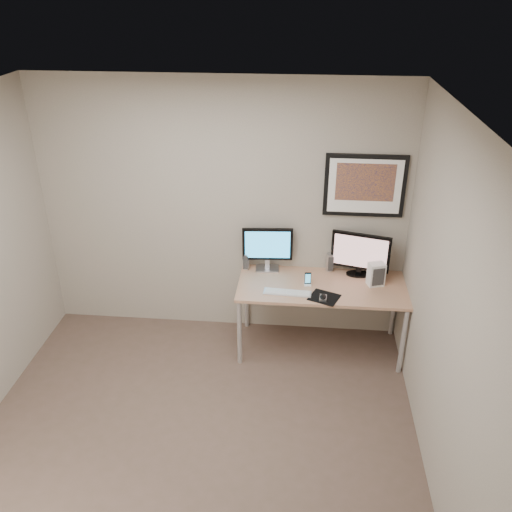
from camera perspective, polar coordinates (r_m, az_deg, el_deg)
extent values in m
plane|color=brown|center=(4.66, -6.40, -18.79)|extent=(3.60, 3.60, 0.00)
plane|color=white|center=(3.32, -8.78, 14.05)|extent=(3.60, 3.60, 0.00)
plane|color=gray|center=(5.32, -3.61, 4.67)|extent=(3.60, 0.00, 3.60)
plane|color=gray|center=(3.89, 19.67, -6.27)|extent=(0.00, 3.40, 3.40)
cube|color=#A77351|center=(5.21, 6.95, -3.19)|extent=(1.60, 0.70, 0.03)
cylinder|color=silver|center=(5.18, -1.75, -8.04)|extent=(0.04, 0.04, 0.70)
cylinder|color=silver|center=(5.69, -0.99, -4.43)|extent=(0.04, 0.04, 0.70)
cylinder|color=silver|center=(5.24, 15.20, -8.66)|extent=(0.04, 0.04, 0.70)
cylinder|color=silver|center=(5.74, 14.32, -5.04)|extent=(0.04, 0.04, 0.70)
cube|color=black|center=(5.16, 11.38, 7.26)|extent=(0.75, 0.03, 0.60)
cube|color=white|center=(5.14, 11.39, 7.19)|extent=(0.67, 0.00, 0.52)
cube|color=orange|center=(5.12, 11.44, 7.60)|extent=(0.54, 0.00, 0.36)
cube|color=#B7B7BC|center=(5.43, 1.19, -1.33)|extent=(0.24, 0.17, 0.02)
cube|color=#B7B7BC|center=(5.41, 1.20, -0.80)|extent=(0.05, 0.04, 0.10)
cube|color=black|center=(5.31, 1.22, 1.26)|extent=(0.50, 0.07, 0.34)
cube|color=#2691CC|center=(5.29, 1.21, 1.18)|extent=(0.44, 0.04, 0.28)
cube|color=black|center=(5.42, 10.72, -1.88)|extent=(0.27, 0.19, 0.02)
cube|color=black|center=(5.41, 10.75, -1.54)|extent=(0.06, 0.06, 0.05)
cube|color=black|center=(5.31, 10.95, 0.47)|extent=(0.56, 0.17, 0.37)
cube|color=#A0716C|center=(5.29, 10.97, 0.38)|extent=(0.50, 0.13, 0.32)
cylinder|color=#B7B7BC|center=(5.41, -1.05, -0.53)|extent=(0.07, 0.07, 0.17)
cylinder|color=#B7B7BC|center=(5.42, 7.77, -0.65)|extent=(0.09, 0.09, 0.18)
cube|color=black|center=(5.15, 5.48, -2.41)|extent=(0.07, 0.07, 0.14)
cube|color=silver|center=(5.04, 3.33, -3.85)|extent=(0.45, 0.15, 0.02)
cube|color=black|center=(5.01, 7.20, -4.34)|extent=(0.32, 0.31, 0.00)
ellipsoid|color=black|center=(4.97, 7.07, -4.32)|extent=(0.07, 0.11, 0.04)
cube|color=white|center=(5.24, 12.53, -1.89)|extent=(0.17, 0.15, 0.23)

